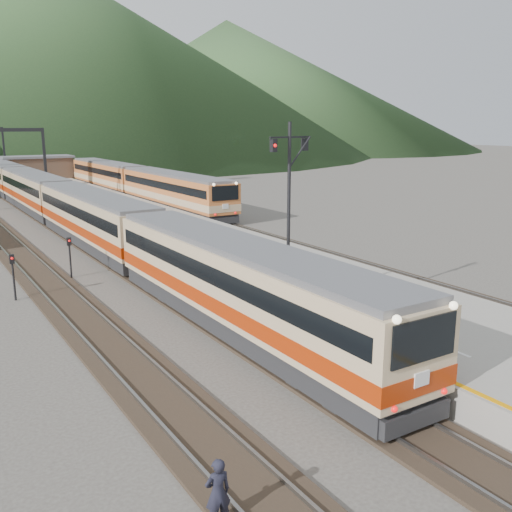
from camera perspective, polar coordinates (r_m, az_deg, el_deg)
track_main at (r=48.03m, az=-18.25°, el=2.49°), size 2.60×200.00×0.23m
track_far at (r=47.12m, az=-24.14°, el=1.81°), size 2.60×200.00×0.23m
track_second at (r=51.90m, az=-5.85°, el=3.82°), size 2.60×200.00×0.23m
platform at (r=47.70m, az=-11.16°, el=3.35°), size 8.00×100.00×1.00m
station_shed at (r=85.84m, az=-21.01°, el=8.32°), size 9.40×4.40×3.10m
hill_b at (r=241.33m, az=-23.35°, el=18.93°), size 220.00×220.00×75.00m
hill_c at (r=248.19m, az=-2.91°, el=16.82°), size 160.00×160.00×50.00m
main_train at (r=49.98m, az=-19.06°, el=5.01°), size 2.83×77.67×3.46m
second_train at (r=65.56m, az=-11.86°, el=7.27°), size 3.00×40.83×3.66m
signal_mast at (r=23.12m, az=3.31°, el=6.06°), size 2.17×0.58×7.40m
short_signal_b at (r=32.94m, az=-18.13°, el=0.40°), size 0.22×0.16×2.27m
short_signal_c at (r=29.61m, az=-23.14°, el=-1.38°), size 0.22×0.16×2.27m
worker at (r=12.90m, az=-3.85°, el=-22.54°), size 0.60×0.43×1.56m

